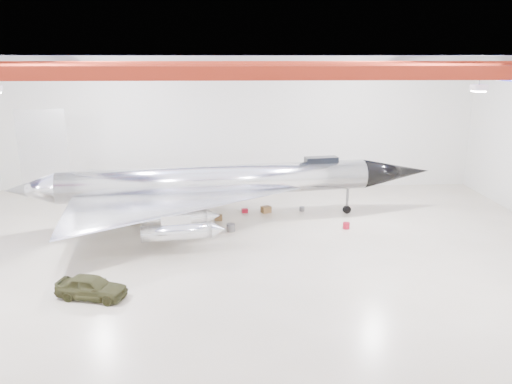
{
  "coord_description": "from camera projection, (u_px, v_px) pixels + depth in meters",
  "views": [
    {
      "loc": [
        -0.38,
        -26.91,
        10.98
      ],
      "look_at": [
        0.98,
        2.0,
        3.08
      ],
      "focal_mm": 35.0,
      "sensor_mm": 36.0,
      "label": 1
    }
  ],
  "objects": [
    {
      "name": "floor",
      "position": [
        241.0,
        252.0,
        28.84
      ],
      "size": [
        40.0,
        40.0,
        0.0
      ],
      "primitive_type": "plane",
      "color": "#BEB197",
      "rests_on": "ground"
    },
    {
      "name": "wall_back",
      "position": [
        237.0,
        124.0,
        41.85
      ],
      "size": [
        40.0,
        0.0,
        40.0
      ],
      "primitive_type": "plane",
      "rotation": [
        1.57,
        0.0,
        0.0
      ],
      "color": "silver",
      "rests_on": "floor"
    },
    {
      "name": "ceiling",
      "position": [
        239.0,
        56.0,
        25.94
      ],
      "size": [
        40.0,
        40.0,
        0.0
      ],
      "primitive_type": "plane",
      "rotation": [
        3.14,
        0.0,
        0.0
      ],
      "color": "#0A0F38",
      "rests_on": "wall_back"
    },
    {
      "name": "ceiling_structure",
      "position": [
        239.0,
        69.0,
        26.12
      ],
      "size": [
        39.5,
        29.5,
        1.08
      ],
      "color": "maroon",
      "rests_on": "ceiling"
    },
    {
      "name": "jet_aircraft",
      "position": [
        217.0,
        185.0,
        33.57
      ],
      "size": [
        28.86,
        18.78,
        7.89
      ],
      "rotation": [
        0.0,
        0.0,
        0.15
      ],
      "color": "silver",
      "rests_on": "floor"
    },
    {
      "name": "jeep",
      "position": [
        91.0,
        287.0,
        23.28
      ],
      "size": [
        3.55,
        2.11,
        1.13
      ],
      "primitive_type": "imported",
      "rotation": [
        0.0,
        0.0,
        1.32
      ],
      "color": "#33341A",
      "rests_on": "floor"
    },
    {
      "name": "crate_ply",
      "position": [
        135.0,
        219.0,
        34.23
      ],
      "size": [
        0.56,
        0.46,
        0.38
      ],
      "primitive_type": "cube",
      "rotation": [
        0.0,
        0.0,
        -0.05
      ],
      "color": "olive",
      "rests_on": "floor"
    },
    {
      "name": "toolbox_red",
      "position": [
        245.0,
        211.0,
        36.16
      ],
      "size": [
        0.48,
        0.41,
        0.29
      ],
      "primitive_type": "cube",
      "rotation": [
        0.0,
        0.0,
        0.2
      ],
      "color": "maroon",
      "rests_on": "floor"
    },
    {
      "name": "engine_drum",
      "position": [
        231.0,
        228.0,
        32.29
      ],
      "size": [
        0.57,
        0.57,
        0.5
      ],
      "primitive_type": "cylinder",
      "rotation": [
        0.0,
        0.0,
        0.04
      ],
      "color": "#59595B",
      "rests_on": "floor"
    },
    {
      "name": "parts_bin",
      "position": [
        266.0,
        209.0,
        36.17
      ],
      "size": [
        0.82,
        0.75,
        0.46
      ],
      "primitive_type": "cube",
      "rotation": [
        0.0,
        0.0,
        0.43
      ],
      "color": "olive",
      "rests_on": "floor"
    },
    {
      "name": "tool_chest",
      "position": [
        346.0,
        226.0,
        32.79
      ],
      "size": [
        0.57,
        0.57,
        0.41
      ],
      "primitive_type": "cylinder",
      "rotation": [
        0.0,
        0.0,
        0.3
      ],
      "color": "maroon",
      "rests_on": "floor"
    },
    {
      "name": "oil_barrel",
      "position": [
        218.0,
        218.0,
        34.47
      ],
      "size": [
        0.54,
        0.45,
        0.36
      ],
      "primitive_type": "cube",
      "rotation": [
        0.0,
        0.0,
        -0.07
      ],
      "color": "olive",
      "rests_on": "floor"
    },
    {
      "name": "spares_box",
      "position": [
        302.0,
        209.0,
        36.53
      ],
      "size": [
        0.46,
        0.46,
        0.34
      ],
      "primitive_type": "cylinder",
      "rotation": [
        0.0,
        0.0,
        0.25
      ],
      "color": "#59595B",
      "rests_on": "floor"
    }
  ]
}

